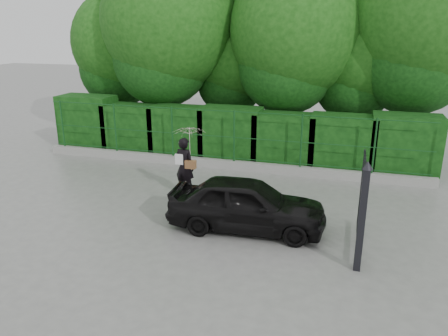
# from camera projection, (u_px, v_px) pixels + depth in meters

# --- Properties ---
(ground) EXTENTS (80.00, 80.00, 0.00)m
(ground) POSITION_uv_depth(u_px,v_px,m) (174.00, 219.00, 11.39)
(ground) COLOR gray
(kerb) EXTENTS (14.00, 0.25, 0.30)m
(kerb) POSITION_uv_depth(u_px,v_px,m) (223.00, 164.00, 15.45)
(kerb) COLOR #9E9E99
(kerb) RESTS_ON ground
(fence) EXTENTS (14.13, 0.06, 1.80)m
(fence) POSITION_uv_depth(u_px,v_px,m) (229.00, 136.00, 15.06)
(fence) COLOR #13471A
(fence) RESTS_ON kerb
(hedge) EXTENTS (14.20, 1.20, 2.16)m
(hedge) POSITION_uv_depth(u_px,v_px,m) (230.00, 134.00, 16.11)
(hedge) COLOR black
(hedge) RESTS_ON ground
(trees) EXTENTS (17.10, 6.15, 8.08)m
(trees) POSITION_uv_depth(u_px,v_px,m) (276.00, 31.00, 16.69)
(trees) COLOR black
(trees) RESTS_ON ground
(gate) EXTENTS (0.22, 2.33, 2.36)m
(gate) POSITION_uv_depth(u_px,v_px,m) (362.00, 208.00, 9.12)
(gate) COLOR black
(gate) RESTS_ON ground
(woman) EXTENTS (0.99, 0.98, 2.06)m
(woman) POSITION_uv_depth(u_px,v_px,m) (188.00, 151.00, 12.72)
(woman) COLOR black
(woman) RESTS_ON ground
(car) EXTENTS (3.94, 1.76, 1.31)m
(car) POSITION_uv_depth(u_px,v_px,m) (247.00, 204.00, 10.69)
(car) COLOR black
(car) RESTS_ON ground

